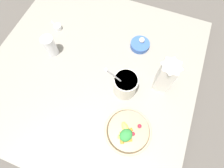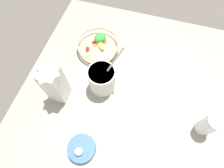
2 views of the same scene
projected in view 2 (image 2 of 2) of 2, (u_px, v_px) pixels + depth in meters
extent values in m
plane|color=#4C4742|center=(142.00, 110.00, 0.83)|extent=(6.00, 6.00, 0.00)
cube|color=gray|center=(143.00, 109.00, 0.82)|extent=(1.18, 1.18, 0.03)
cylinder|color=tan|center=(99.00, 48.00, 0.94)|extent=(0.12, 0.12, 0.01)
cone|color=tan|center=(98.00, 46.00, 0.92)|extent=(0.21, 0.21, 0.04)
torus|color=tan|center=(98.00, 44.00, 0.91)|extent=(0.22, 0.22, 0.01)
ellipsoid|color=#EFD64C|center=(102.00, 41.00, 0.92)|extent=(0.06, 0.06, 0.03)
ellipsoid|color=#EFD64C|center=(100.00, 45.00, 0.90)|extent=(0.07, 0.07, 0.03)
cylinder|color=orange|center=(104.00, 39.00, 0.93)|extent=(0.06, 0.04, 0.02)
cylinder|color=orange|center=(98.00, 38.00, 0.93)|extent=(0.03, 0.04, 0.01)
cylinder|color=orange|center=(98.00, 44.00, 0.91)|extent=(0.04, 0.04, 0.02)
sphere|color=red|center=(95.00, 46.00, 0.91)|extent=(0.01, 0.01, 0.01)
sphere|color=red|center=(94.00, 42.00, 0.92)|extent=(0.02, 0.02, 0.02)
sphere|color=red|center=(99.00, 43.00, 0.92)|extent=(0.01, 0.01, 0.01)
sphere|color=red|center=(96.00, 39.00, 0.93)|extent=(0.01, 0.01, 0.01)
sphere|color=red|center=(87.00, 48.00, 0.90)|extent=(0.02, 0.02, 0.02)
sphere|color=red|center=(103.00, 38.00, 0.93)|extent=(0.02, 0.02, 0.02)
ellipsoid|color=#2D7F38|center=(100.00, 38.00, 0.90)|extent=(0.08, 0.08, 0.04)
cube|color=silver|center=(55.00, 85.00, 0.73)|extent=(0.08, 0.08, 0.21)
pyramid|color=silver|center=(45.00, 69.00, 0.62)|extent=(0.08, 0.08, 0.04)
cylinder|color=white|center=(39.00, 68.00, 0.62)|extent=(0.03, 0.01, 0.03)
cylinder|color=silver|center=(102.00, 79.00, 0.79)|extent=(0.12, 0.12, 0.13)
cylinder|color=white|center=(101.00, 73.00, 0.74)|extent=(0.11, 0.11, 0.02)
cylinder|color=silver|center=(112.00, 65.00, 0.70)|extent=(0.06, 0.09, 0.20)
ellipsoid|color=silver|center=(124.00, 47.00, 0.62)|extent=(0.02, 0.02, 0.01)
cylinder|color=white|center=(209.00, 125.00, 0.70)|extent=(0.06, 0.06, 0.13)
torus|color=white|center=(217.00, 121.00, 0.64)|extent=(0.07, 0.07, 0.01)
cylinder|color=#3356A3|center=(82.00, 148.00, 0.71)|extent=(0.11, 0.11, 0.03)
sphere|color=silver|center=(79.00, 152.00, 0.68)|extent=(0.03, 0.03, 0.03)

